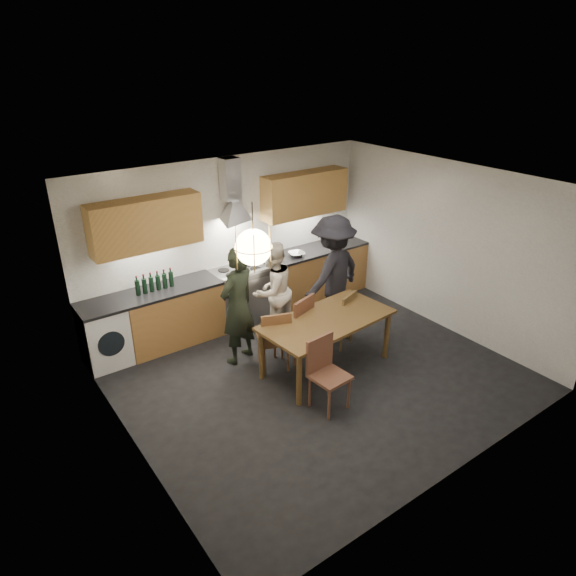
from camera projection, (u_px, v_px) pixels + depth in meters
ground at (316, 374)px, 7.02m from camera, size 5.00×5.00×0.00m
room_shell at (319, 258)px, 6.30m from camera, size 5.02×4.52×2.61m
counter_run at (242, 294)px, 8.27m from camera, size 5.00×0.62×0.90m
range_stove at (241, 295)px, 8.26m from camera, size 0.90×0.60×0.92m
wall_fixtures at (233, 207)px, 7.74m from camera, size 4.30×0.54×1.10m
pendant_lamp at (253, 247)px, 5.53m from camera, size 0.43×0.43×0.70m
dining_table at (327, 325)px, 6.89m from camera, size 1.89×1.06×0.77m
chair_back_left at (275, 337)px, 6.90m from camera, size 0.53×0.53×0.91m
chair_back_mid at (298, 323)px, 7.16m from camera, size 0.55×0.55×0.98m
chair_back_right at (343, 316)px, 7.50m from camera, size 0.50×0.50×0.87m
chair_front at (325, 368)px, 6.21m from camera, size 0.45×0.45×0.92m
person_left at (238, 306)px, 7.01m from camera, size 0.72×0.58×1.70m
person_mid at (272, 291)px, 7.65m from camera, size 0.86×0.74×1.52m
person_right at (332, 274)px, 7.83m from camera, size 1.31×0.93×1.84m
mixing_bowl at (296, 254)px, 8.55m from camera, size 0.31×0.31×0.07m
stock_pot at (334, 240)px, 9.10m from camera, size 0.18×0.18×0.12m
wine_bottles at (155, 281)px, 7.29m from camera, size 0.57×0.07×0.28m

